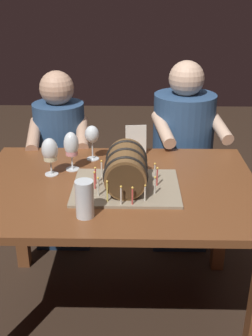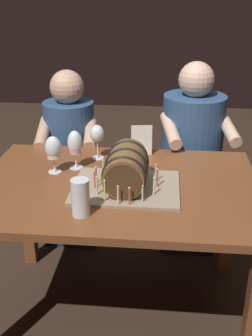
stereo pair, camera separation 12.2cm
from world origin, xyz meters
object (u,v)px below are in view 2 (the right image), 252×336
object	(u,v)px
person_seated_left	(72,168)
barrel_cake	(126,171)
person_seated_right	(191,164)
wine_glass_empty	(97,135)
menu_card	(142,140)
dining_table	(118,205)
beer_pint	(81,199)
wine_glass_white	(53,149)
wine_glass_rose	(75,144)

from	to	relation	value
person_seated_left	barrel_cake	bearing A→B (deg)	-60.24
person_seated_left	person_seated_right	size ratio (longest dim) A/B	0.95
barrel_cake	wine_glass_empty	size ratio (longest dim) A/B	2.60
person_seated_right	wine_glass_empty	bearing A→B (deg)	-141.97
menu_card	dining_table	bearing A→B (deg)	-110.52
person_seated_left	beer_pint	bearing A→B (deg)	-74.85
person_seated_left	wine_glass_white	bearing A→B (deg)	-84.18
wine_glass_white	person_seated_right	size ratio (longest dim) A/B	0.15
barrel_cake	menu_card	xyz separation A→B (m)	(0.04, 0.41, -0.00)
wine_glass_empty	person_seated_right	bearing A→B (deg)	38.03
barrel_cake	person_seated_right	bearing A→B (deg)	65.64
dining_table	person_seated_left	xyz separation A→B (m)	(-0.38, 0.69, -0.13)
wine_glass_rose	menu_card	size ratio (longest dim) A/B	1.21
wine_glass_white	person_seated_right	bearing A→B (deg)	40.67
wine_glass_white	menu_card	xyz separation A→B (m)	(0.40, 0.27, -0.04)
menu_card	person_seated_left	distance (m)	0.65
wine_glass_empty	person_seated_right	size ratio (longest dim) A/B	0.15
wine_glass_rose	person_seated_right	world-z (taller)	person_seated_right
wine_glass_empty	wine_glass_white	xyz separation A→B (m)	(-0.18, -0.19, -0.01)
wine_glass_empty	wine_glass_rose	distance (m)	0.16
wine_glass_empty	menu_card	bearing A→B (deg)	18.43
dining_table	wine_glass_empty	distance (m)	0.40
dining_table	person_seated_left	world-z (taller)	person_seated_left
beer_pint	person_seated_left	world-z (taller)	person_seated_left
menu_card	wine_glass_empty	bearing A→B (deg)	-168.52
wine_glass_rose	barrel_cake	bearing A→B (deg)	-37.03
wine_glass_white	wine_glass_rose	size ratio (longest dim) A/B	0.95
wine_glass_white	person_seated_left	world-z (taller)	person_seated_left
barrel_cake	wine_glass_white	xyz separation A→B (m)	(-0.36, 0.14, 0.04)
person_seated_right	beer_pint	bearing A→B (deg)	-116.48
barrel_cake	menu_card	bearing A→B (deg)	83.88
wine_glass_rose	person_seated_right	distance (m)	0.86
wine_glass_empty	dining_table	bearing A→B (deg)	-64.85
wine_glass_empty	menu_card	xyz separation A→B (m)	(0.22, 0.07, -0.05)
wine_glass_white	beer_pint	bearing A→B (deg)	-62.00
barrel_cake	menu_card	size ratio (longest dim) A/B	2.96
dining_table	person_seated_left	size ratio (longest dim) A/B	1.15
beer_pint	barrel_cake	bearing A→B (deg)	57.59
dining_table	menu_card	world-z (taller)	menu_card
menu_card	person_seated_right	xyz separation A→B (m)	(0.29, 0.33, -0.26)
wine_glass_white	wine_glass_rose	bearing A→B (deg)	33.66
dining_table	wine_glass_white	size ratio (longest dim) A/B	7.05
dining_table	barrel_cake	xyz separation A→B (m)	(0.04, -0.04, 0.20)
beer_pint	person_seated_left	bearing A→B (deg)	105.15
wine_glass_empty	person_seated_right	xyz separation A→B (m)	(0.51, 0.40, -0.31)
barrel_cake	person_seated_right	world-z (taller)	person_seated_right
wine_glass_empty	menu_card	size ratio (longest dim) A/B	1.14
menu_card	wine_glass_rose	bearing A→B (deg)	-153.34
wine_glass_empty	person_seated_left	bearing A→B (deg)	120.94
beer_pint	dining_table	bearing A→B (deg)	68.99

